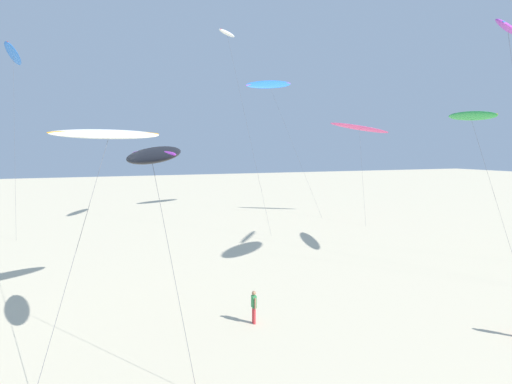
{
  "coord_description": "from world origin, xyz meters",
  "views": [
    {
      "loc": [
        -5.57,
        7.12,
        8.59
      ],
      "look_at": [
        1.52,
        24.29,
        6.74
      ],
      "focal_mm": 30.13,
      "sensor_mm": 36.0,
      "label": 1
    }
  ],
  "objects_px": {
    "flying_kite_3": "(151,155)",
    "flying_kite_5": "(109,134)",
    "flying_kite_9": "(269,84)",
    "flying_kite_7": "(359,128)",
    "flying_kite_8": "(471,116)",
    "person_foreground_walker": "(254,306)",
    "flying_kite_6": "(508,28)",
    "flying_kite_4": "(13,54)",
    "flying_kite_2": "(227,33)"
  },
  "relations": [
    {
      "from": "flying_kite_3",
      "to": "flying_kite_8",
      "type": "height_order",
      "value": "flying_kite_8"
    },
    {
      "from": "flying_kite_7",
      "to": "flying_kite_8",
      "type": "height_order",
      "value": "flying_kite_7"
    },
    {
      "from": "flying_kite_8",
      "to": "flying_kite_9",
      "type": "distance_m",
      "value": 31.19
    },
    {
      "from": "flying_kite_4",
      "to": "flying_kite_5",
      "type": "distance_m",
      "value": 28.9
    },
    {
      "from": "flying_kite_2",
      "to": "flying_kite_4",
      "type": "height_order",
      "value": "flying_kite_2"
    },
    {
      "from": "flying_kite_8",
      "to": "flying_kite_6",
      "type": "bearing_deg",
      "value": -122.67
    },
    {
      "from": "flying_kite_8",
      "to": "person_foreground_walker",
      "type": "relative_size",
      "value": 7.14
    },
    {
      "from": "flying_kite_3",
      "to": "person_foreground_walker",
      "type": "distance_m",
      "value": 9.02
    },
    {
      "from": "flying_kite_2",
      "to": "flying_kite_9",
      "type": "height_order",
      "value": "flying_kite_2"
    },
    {
      "from": "flying_kite_8",
      "to": "flying_kite_7",
      "type": "bearing_deg",
      "value": 76.1
    },
    {
      "from": "flying_kite_4",
      "to": "flying_kite_7",
      "type": "bearing_deg",
      "value": -5.95
    },
    {
      "from": "flying_kite_8",
      "to": "person_foreground_walker",
      "type": "bearing_deg",
      "value": -164.37
    },
    {
      "from": "flying_kite_7",
      "to": "flying_kite_8",
      "type": "relative_size",
      "value": 1.04
    },
    {
      "from": "flying_kite_2",
      "to": "flying_kite_8",
      "type": "bearing_deg",
      "value": -55.13
    },
    {
      "from": "flying_kite_3",
      "to": "flying_kite_8",
      "type": "bearing_deg",
      "value": 14.96
    },
    {
      "from": "flying_kite_8",
      "to": "flying_kite_9",
      "type": "bearing_deg",
      "value": 96.5
    },
    {
      "from": "flying_kite_9",
      "to": "person_foreground_walker",
      "type": "relative_size",
      "value": 11.31
    },
    {
      "from": "flying_kite_4",
      "to": "flying_kite_9",
      "type": "height_order",
      "value": "flying_kite_4"
    },
    {
      "from": "flying_kite_5",
      "to": "flying_kite_7",
      "type": "relative_size",
      "value": 0.85
    },
    {
      "from": "flying_kite_2",
      "to": "flying_kite_8",
      "type": "xyz_separation_m",
      "value": [
        13.32,
        -19.12,
        -9.47
      ]
    },
    {
      "from": "flying_kite_3",
      "to": "flying_kite_9",
      "type": "relative_size",
      "value": 0.47
    },
    {
      "from": "flying_kite_9",
      "to": "person_foreground_walker",
      "type": "height_order",
      "value": "flying_kite_9"
    },
    {
      "from": "flying_kite_9",
      "to": "flying_kite_5",
      "type": "bearing_deg",
      "value": -126.67
    },
    {
      "from": "person_foreground_walker",
      "to": "flying_kite_8",
      "type": "bearing_deg",
      "value": 15.63
    },
    {
      "from": "flying_kite_3",
      "to": "flying_kite_5",
      "type": "xyz_separation_m",
      "value": [
        -1.23,
        6.03,
        1.03
      ]
    },
    {
      "from": "flying_kite_6",
      "to": "flying_kite_9",
      "type": "xyz_separation_m",
      "value": [
        0.07,
        35.85,
        1.49
      ]
    },
    {
      "from": "flying_kite_3",
      "to": "flying_kite_5",
      "type": "distance_m",
      "value": 6.24
    },
    {
      "from": "flying_kite_6",
      "to": "person_foreground_walker",
      "type": "bearing_deg",
      "value": -179.28
    },
    {
      "from": "flying_kite_3",
      "to": "flying_kite_6",
      "type": "bearing_deg",
      "value": 3.35
    },
    {
      "from": "flying_kite_5",
      "to": "flying_kite_9",
      "type": "relative_size",
      "value": 0.56
    },
    {
      "from": "flying_kite_6",
      "to": "person_foreground_walker",
      "type": "height_order",
      "value": "flying_kite_6"
    },
    {
      "from": "flying_kite_7",
      "to": "flying_kite_5",
      "type": "bearing_deg",
      "value": -144.92
    },
    {
      "from": "flying_kite_3",
      "to": "flying_kite_6",
      "type": "height_order",
      "value": "flying_kite_6"
    },
    {
      "from": "flying_kite_4",
      "to": "person_foreground_walker",
      "type": "height_order",
      "value": "flying_kite_4"
    },
    {
      "from": "flying_kite_4",
      "to": "person_foreground_walker",
      "type": "bearing_deg",
      "value": -66.88
    },
    {
      "from": "flying_kite_2",
      "to": "flying_kite_7",
      "type": "relative_size",
      "value": 1.74
    },
    {
      "from": "flying_kite_8",
      "to": "flying_kite_5",
      "type": "bearing_deg",
      "value": -178.38
    },
    {
      "from": "flying_kite_2",
      "to": "flying_kite_3",
      "type": "bearing_deg",
      "value": -114.98
    },
    {
      "from": "flying_kite_3",
      "to": "flying_kite_6",
      "type": "distance_m",
      "value": 23.19
    },
    {
      "from": "flying_kite_3",
      "to": "flying_kite_9",
      "type": "xyz_separation_m",
      "value": [
        21.93,
        37.13,
        9.13
      ]
    },
    {
      "from": "flying_kite_2",
      "to": "flying_kite_9",
      "type": "distance_m",
      "value": 15.28
    },
    {
      "from": "flying_kite_5",
      "to": "flying_kite_7",
      "type": "distance_m",
      "value": 39.14
    },
    {
      "from": "flying_kite_6",
      "to": "flying_kite_9",
      "type": "relative_size",
      "value": 0.91
    },
    {
      "from": "flying_kite_7",
      "to": "flying_kite_9",
      "type": "height_order",
      "value": "flying_kite_9"
    },
    {
      "from": "flying_kite_3",
      "to": "flying_kite_6",
      "type": "xyz_separation_m",
      "value": [
        21.86,
        1.28,
        7.64
      ]
    },
    {
      "from": "person_foreground_walker",
      "to": "flying_kite_6",
      "type": "bearing_deg",
      "value": 0.72
    },
    {
      "from": "flying_kite_7",
      "to": "flying_kite_9",
      "type": "distance_m",
      "value": 13.8
    },
    {
      "from": "flying_kite_9",
      "to": "flying_kite_3",
      "type": "bearing_deg",
      "value": -120.56
    },
    {
      "from": "flying_kite_2",
      "to": "flying_kite_5",
      "type": "height_order",
      "value": "flying_kite_2"
    },
    {
      "from": "flying_kite_4",
      "to": "flying_kite_8",
      "type": "bearing_deg",
      "value": -37.3
    }
  ]
}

